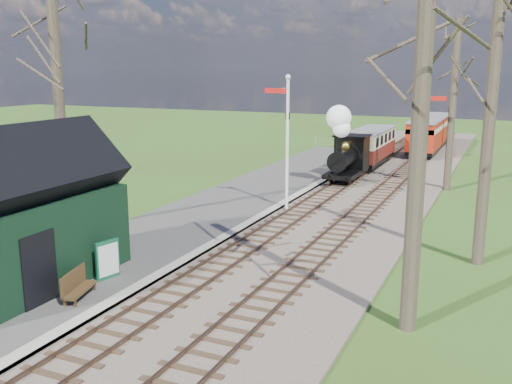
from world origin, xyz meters
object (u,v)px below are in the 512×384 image
Objects in this scene: sign_board at (108,260)px; bench at (76,285)px; locomotive at (346,149)px; coach at (371,145)px; red_carriage_b at (434,129)px; semaphore_near at (286,133)px; semaphore_far at (423,131)px; station_shed at (23,216)px; person at (108,248)px; red_carriage_a at (424,137)px.

sign_board is 0.83× the size of bench.
locomotive is 6.09m from coach.
semaphore_near is at bearing -97.69° from red_carriage_b.
red_carriage_b is at bearing 82.60° from bench.
semaphore_far reaches higher than red_carriage_b.
semaphore_far is 1.31× the size of locomotive.
locomotive is 17.68m from red_carriage_b.
red_carriage_b is 3.55× the size of bench.
locomotive is at bearing 84.22° from semaphore_near.
red_carriage_b reaches higher than sign_board.
coach is (4.30, 25.54, -0.79)m from station_shed.
semaphore_far is 18.18m from sign_board.
locomotive reaches higher than sign_board.
station_shed is 1.01× the size of semaphore_near.
red_carriage_b is at bearing 95.35° from semaphore_far.
coach is (0.01, 6.06, -0.54)m from locomotive.
semaphore_far reaches higher than coach.
station_shed is 2.68m from bench.
semaphore_near is 10.57m from person.
locomotive is 12.27m from red_carriage_a.
bench is at bearing -6.87° from station_shed.
red_carriage_b is (3.37, 24.95, -2.11)m from semaphore_near.
red_carriage_a is (3.37, 19.45, -2.11)m from semaphore_near.
red_carriage_a is 29.95m from person.
coach is 11.71m from red_carriage_b.
red_carriage_b is at bearing 82.05° from sign_board.
station_shed reaches higher than sign_board.
red_carriage_a is at bearing -90.00° from red_carriage_b.
semaphore_far is 13.69m from red_carriage_a.
person is (-2.93, -17.45, -1.14)m from locomotive.
station_shed is 37.60m from red_carriage_b.
sign_board is (1.92, 1.32, -1.47)m from station_shed.
locomotive is (0.76, 7.48, -1.61)m from semaphore_near.
red_carriage_a and red_carriage_b have the same top height.
locomotive is at bearing -102.30° from red_carriage_a.
person is at bearing -99.02° from red_carriage_b.
station_shed is 20.01m from semaphore_far.
semaphore_far is 1.11× the size of red_carriage_b.
sign_board is (-4.98, -35.64, -0.71)m from red_carriage_b.
person is at bearing -114.62° from semaphore_far.
sign_board is at bearing -97.42° from locomotive.
locomotive reaches higher than coach.
semaphore_near is 1.20× the size of red_carriage_a.
sign_board reaches higher than bench.
coach is (-4.37, 7.54, -1.87)m from semaphore_far.
locomotive reaches higher than red_carriage_b.
red_carriage_a reaches higher than bench.
semaphore_near is 1.09× the size of semaphore_far.
semaphore_near is 11.17m from sign_board.
semaphore_near is at bearing -99.83° from red_carriage_a.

